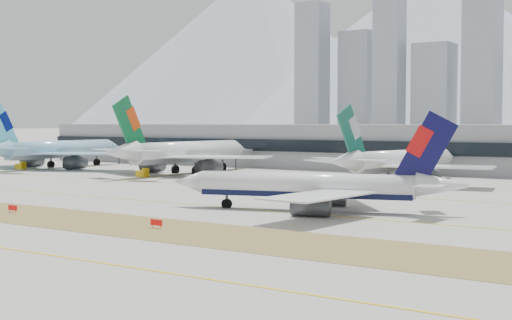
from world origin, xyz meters
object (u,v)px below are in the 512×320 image
Objects in this scene: widebody_cathay at (398,162)px; terminal at (389,147)px; widebody_korean at (56,151)px; widebody_eva at (183,154)px; taxiing_airliner at (316,187)px.

widebody_cathay is 57.33m from terminal.
widebody_eva is (54.10, 2.42, 0.27)m from widebody_korean.
widebody_eva reaches higher than widebody_cathay.
widebody_eva is at bearing -126.42° from terminal.
widebody_eva reaches higher than widebody_korean.
terminal is (-24.26, 51.90, 2.12)m from widebody_cathay.
terminal is (-35.03, 115.70, 3.20)m from taxiing_airliner.
taxiing_airliner is 142.96m from widebody_korean.
widebody_eva reaches higher than taxiing_airliner.
widebody_cathay is (66.85, 5.82, -0.86)m from widebody_eva.
taxiing_airliner is 64.71m from widebody_cathay.
widebody_korean reaches higher than taxiing_airliner.
terminal is (42.59, 57.72, 1.26)m from widebody_eva.
taxiing_airliner is 0.79× the size of widebody_eva.
widebody_korean is (-131.71, 55.56, 1.67)m from taxiing_airliner.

